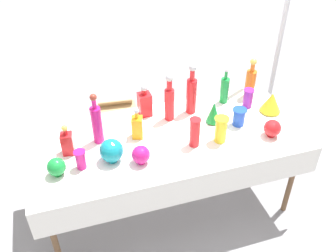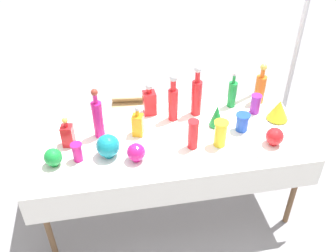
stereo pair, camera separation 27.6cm
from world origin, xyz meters
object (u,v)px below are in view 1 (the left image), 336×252
tall_bottle_4 (97,123)px  round_bowl_3 (56,167)px  slender_vase_4 (248,98)px  round_bowl_2 (141,155)px  fluted_vase_0 (214,112)px  slender_vase_0 (239,116)px  slender_vase_2 (195,132)px  fluted_vase_1 (271,102)px  square_decanter_1 (137,126)px  canopy_pole (280,38)px  square_decanter_0 (67,142)px  slender_vase_1 (81,159)px  tall_bottle_0 (250,82)px  tall_bottle_1 (169,100)px  cardboard_box_behind_left (119,124)px  round_bowl_1 (272,128)px  tall_bottle_3 (191,93)px  square_decanter_2 (145,103)px  slender_vase_3 (221,129)px  tall_bottle_2 (225,89)px

tall_bottle_4 → round_bowl_3: (-0.32, -0.27, -0.10)m
slender_vase_4 → round_bowl_2: bearing=-158.3°
fluted_vase_0 → round_bowl_3: (-1.21, -0.23, -0.03)m
slender_vase_0 → round_bowl_3: bearing=-174.0°
slender_vase_2 → fluted_vase_1: 0.77m
square_decanter_1 → canopy_pole: size_ratio=0.09×
square_decanter_0 → slender_vase_1: size_ratio=1.72×
slender_vase_1 → fluted_vase_0: bearing=11.3°
round_bowl_2 → tall_bottle_0: bearing=26.4°
tall_bottle_1 → cardboard_box_behind_left: size_ratio=0.89×
round_bowl_1 → round_bowl_3: round_bowl_1 is taller
tall_bottle_0 → fluted_vase_1: (0.06, -0.27, -0.05)m
square_decanter_0 → tall_bottle_3: bearing=12.4°
tall_bottle_0 → round_bowl_3: tall_bottle_0 is taller
tall_bottle_0 → tall_bottle_3: (-0.56, -0.07, 0.04)m
square_decanter_0 → square_decanter_1: (0.51, 0.03, 0.00)m
tall_bottle_1 → round_bowl_2: 0.56m
slender_vase_4 → round_bowl_1: bearing=-91.4°
round_bowl_1 → cardboard_box_behind_left: size_ratio=0.30×
round_bowl_3 → slender_vase_0: bearing=6.0°
tall_bottle_4 → square_decanter_1: (0.29, -0.04, -0.07)m
square_decanter_2 → slender_vase_0: bearing=-28.0°
square_decanter_2 → canopy_pole: bearing=14.0°
round_bowl_2 → square_decanter_2: bearing=72.7°
square_decanter_2 → slender_vase_2: square_decanter_2 is taller
slender_vase_4 → tall_bottle_0: bearing=58.6°
square_decanter_1 → cardboard_box_behind_left: 1.25m
round_bowl_1 → round_bowl_2: round_bowl_1 is taller
slender_vase_3 → round_bowl_1: (0.39, -0.06, -0.04)m
slender_vase_2 → cardboard_box_behind_left: size_ratio=0.51×
square_decanter_2 → square_decanter_1: bearing=-115.3°
tall_bottle_2 → round_bowl_2: size_ratio=2.33×
tall_bottle_1 → tall_bottle_3: tall_bottle_3 is taller
square_decanter_1 → round_bowl_3: (-0.61, -0.23, -0.03)m
slender_vase_0 → canopy_pole: 1.04m
round_bowl_2 → cardboard_box_behind_left: bearing=87.4°
slender_vase_0 → slender_vase_3: (-0.22, -0.14, 0.03)m
square_decanter_2 → round_bowl_2: square_decanter_2 is taller
slender_vase_0 → slender_vase_4: slender_vase_4 is taller
tall_bottle_2 → cardboard_box_behind_left: (-0.80, 0.78, -0.73)m
fluted_vase_0 → round_bowl_2: fluted_vase_0 is taller
tall_bottle_4 → canopy_pole: size_ratio=0.15×
square_decanter_2 → round_bowl_2: (-0.17, -0.55, -0.04)m
tall_bottle_0 → fluted_vase_0: size_ratio=1.96×
tall_bottle_3 → cardboard_box_behind_left: bearing=119.9°
tall_bottle_4 → round_bowl_1: 1.29m
tall_bottle_4 → slender_vase_0: tall_bottle_4 is taller
square_decanter_0 → round_bowl_2: 0.53m
slender_vase_3 → tall_bottle_4: bearing=162.8°
cardboard_box_behind_left → round_bowl_3: bearing=-116.2°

